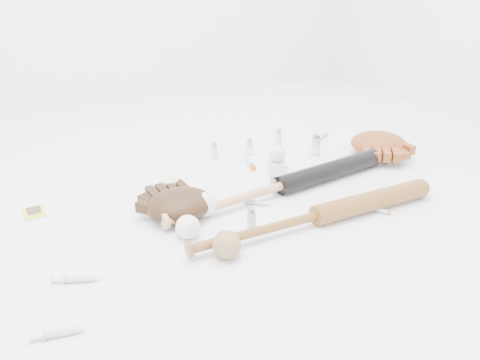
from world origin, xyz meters
name	(u,v)px	position (x,y,z in m)	size (l,w,h in m)	color
bat_dark	(283,185)	(0.12, -0.01, 0.04)	(1.00, 0.07, 0.07)	black
bat_wood	(318,215)	(0.10, -0.24, 0.03)	(0.94, 0.07, 0.07)	brown
glove_dark	(180,204)	(-0.27, 0.00, 0.05)	(0.26, 0.26, 0.10)	#311C0D
glove_tan	(379,143)	(0.70, 0.14, 0.05)	(0.29, 0.29, 0.10)	brown
trading_card	(34,212)	(-0.70, 0.25, 0.00)	(0.06, 0.09, 0.00)	yellow
pedestal	(277,166)	(0.21, 0.19, 0.02)	(0.07, 0.07, 0.04)	white
baseball_on_pedestal	(277,154)	(0.21, 0.19, 0.07)	(0.07, 0.07, 0.07)	white
baseball_left	(188,227)	(-0.29, -0.13, 0.04)	(0.07, 0.07, 0.07)	white
baseball_upper	(169,185)	(-0.25, 0.17, 0.04)	(0.08, 0.08, 0.08)	white
baseball_mid	(205,205)	(-0.19, -0.02, 0.04)	(0.08, 0.08, 0.08)	white
baseball_aged	(227,245)	(-0.23, -0.28, 0.04)	(0.08, 0.08, 0.08)	olive
syringe_0	(79,279)	(-0.63, -0.20, 0.01)	(0.16, 0.03, 0.02)	#ADBCC6
syringe_1	(254,202)	(-0.01, -0.03, 0.01)	(0.14, 0.02, 0.02)	#ADBCC6
syringe_2	(249,163)	(0.14, 0.30, 0.01)	(0.16, 0.03, 0.02)	#ADBCC6
syringe_3	(378,210)	(0.34, -0.26, 0.01)	(0.14, 0.02, 0.02)	#ADBCC6
syringe_4	(320,137)	(0.59, 0.42, 0.01)	(0.16, 0.03, 0.02)	#ADBCC6
syringe_5	(61,333)	(-0.70, -0.39, 0.01)	(0.16, 0.03, 0.02)	#ADBCC6
vial_0	(214,151)	(0.04, 0.42, 0.04)	(0.03, 0.03, 0.07)	#B1BBC3
vial_1	(279,137)	(0.38, 0.45, 0.04)	(0.03, 0.03, 0.07)	#B1BBC3
vial_2	(273,184)	(0.09, 0.02, 0.03)	(0.03, 0.03, 0.07)	#B1BBC3
vial_3	(316,145)	(0.45, 0.26, 0.05)	(0.04, 0.04, 0.09)	#B1BBC3
vial_4	(251,219)	(-0.10, -0.17, 0.04)	(0.03, 0.03, 0.07)	#B1BBC3
vial_5	(249,147)	(0.19, 0.39, 0.04)	(0.03, 0.03, 0.07)	#B1BBC3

